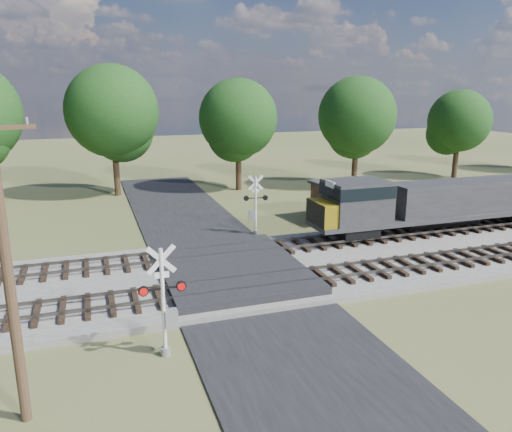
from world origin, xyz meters
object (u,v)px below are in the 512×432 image
object	(u,v)px
crossing_signal_far	(255,210)
utility_pole	(7,265)
crossing_signal_near	(166,311)
equipment_shed	(346,201)

from	to	relation	value
crossing_signal_far	utility_pole	bearing A→B (deg)	62.10
crossing_signal_near	crossing_signal_far	distance (m)	15.64
crossing_signal_near	equipment_shed	world-z (taller)	crossing_signal_near
crossing_signal_near	crossing_signal_far	xyz separation A→B (m)	(7.83, 13.53, -0.09)
crossing_signal_far	crossing_signal_near	bearing A→B (deg)	69.87
equipment_shed	utility_pole	bearing A→B (deg)	-147.01
crossing_signal_near	crossing_signal_far	world-z (taller)	crossing_signal_near
crossing_signal_far	equipment_shed	xyz separation A→B (m)	(7.44, 1.34, -0.23)
crossing_signal_far	equipment_shed	world-z (taller)	crossing_signal_far
crossing_signal_near	utility_pole	bearing A→B (deg)	-154.70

